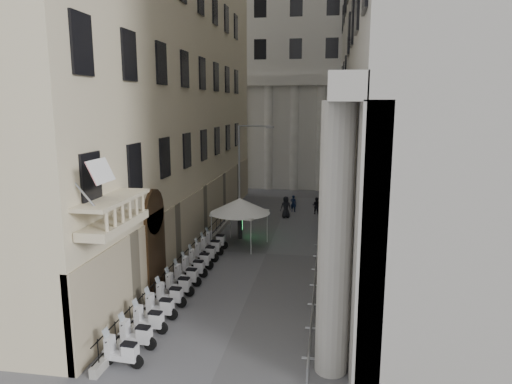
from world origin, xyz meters
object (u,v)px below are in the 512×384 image
Objects in this scene: scooter_0 at (123,367)px; info_kiosk at (240,224)px; pedestrian_b at (316,206)px; security_tent at (237,205)px; pedestrian_a at (293,203)px; street_lamp at (243,172)px.

scooter_0 is 0.73× the size of info_kiosk.
pedestrian_b is at bearing 41.13° from info_kiosk.
security_tent is 2.08× the size of info_kiosk.
scooter_0 is 0.96× the size of pedestrian_a.
scooter_0 is 27.03m from pedestrian_b.
street_lamp is 5.41× the size of pedestrian_a.
street_lamp reaches higher than info_kiosk.
scooter_0 is 0.96× the size of pedestrian_b.
street_lamp is at bearing 79.10° from pedestrian_b.
info_kiosk is (1.11, 17.80, 1.03)m from scooter_0.
street_lamp is (0.22, 1.48, 2.15)m from security_tent.
street_lamp reaches higher than pedestrian_b.
pedestrian_a is at bearing 53.98° from info_kiosk.
security_tent is 11.37m from pedestrian_a.
security_tent is at bearing -102.24° from info_kiosk.
security_tent is 2.50m from info_kiosk.
info_kiosk reaches higher than pedestrian_a.
pedestrian_a is at bearing 86.35° from street_lamp.
security_tent is at bearing 81.98° from pedestrian_b.
info_kiosk is (-0.10, 1.68, -1.85)m from security_tent.
street_lamp reaches higher than security_tent.
street_lamp is at bearing 85.56° from pedestrian_a.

